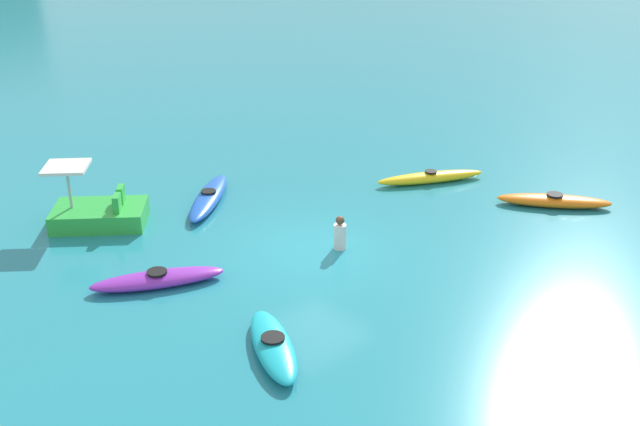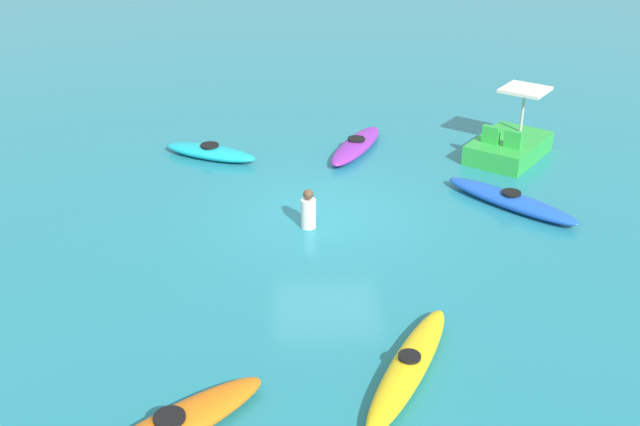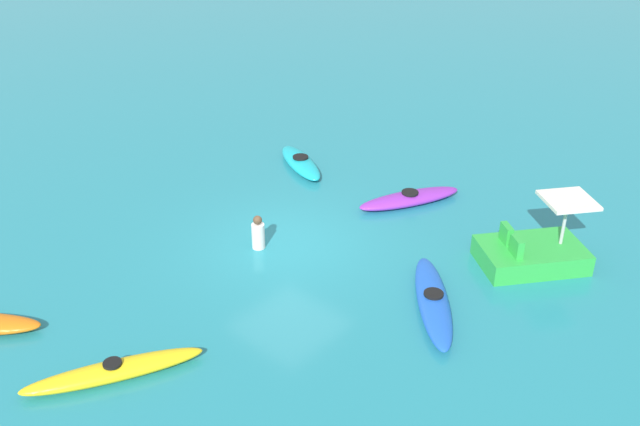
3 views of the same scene
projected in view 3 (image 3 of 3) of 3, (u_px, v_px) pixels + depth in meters
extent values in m
plane|color=teal|center=(288.00, 244.00, 17.67)|extent=(600.00, 600.00, 0.00)
ellipsoid|color=yellow|center=(114.00, 371.00, 13.34)|extent=(3.25, 2.05, 0.32)
cylinder|color=black|center=(112.00, 363.00, 13.25)|extent=(0.48, 0.48, 0.05)
ellipsoid|color=blue|center=(433.00, 301.00, 15.29)|extent=(2.99, 2.73, 0.32)
cylinder|color=black|center=(434.00, 294.00, 15.21)|extent=(0.60, 0.60, 0.05)
ellipsoid|color=#19B7C6|center=(301.00, 163.00, 21.53)|extent=(1.83, 2.67, 0.32)
cylinder|color=black|center=(301.00, 157.00, 21.44)|extent=(0.63, 0.63, 0.05)
ellipsoid|color=purple|center=(410.00, 198.00, 19.47)|extent=(3.02, 1.97, 0.32)
cylinder|color=black|center=(410.00, 192.00, 19.38)|extent=(0.61, 0.61, 0.05)
cube|color=green|center=(531.00, 255.00, 16.75)|extent=(2.81, 2.67, 0.50)
cube|color=green|center=(506.00, 234.00, 16.70)|extent=(0.40, 0.44, 0.44)
cube|color=green|center=(517.00, 247.00, 16.18)|extent=(0.40, 0.44, 0.44)
cylinder|color=#B2B2B7|center=(564.00, 223.00, 16.47)|extent=(0.08, 0.08, 1.10)
cube|color=silver|center=(569.00, 200.00, 16.19)|extent=(1.55, 1.55, 0.08)
cylinder|color=silver|center=(258.00, 236.00, 17.38)|extent=(0.45, 0.45, 0.65)
sphere|color=brown|center=(257.00, 220.00, 17.16)|extent=(0.22, 0.22, 0.22)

